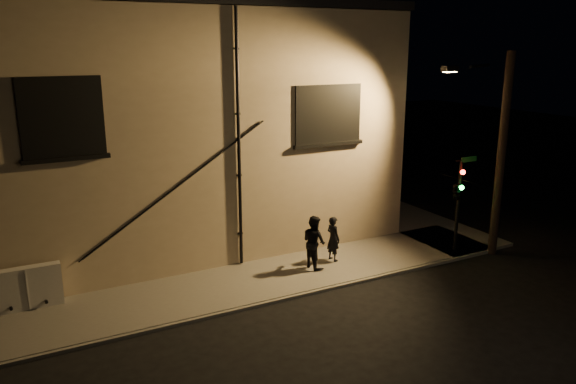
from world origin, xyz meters
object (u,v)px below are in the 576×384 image
pedestrian_a (333,239)px  utility_cabinet (27,288)px  streetlamp_pole (498,150)px  traffic_signal (457,190)px  pedestrian_b (314,242)px

pedestrian_a → utility_cabinet: bearing=74.8°
streetlamp_pole → traffic_signal: bearing=159.6°
pedestrian_a → streetlamp_pole: 6.48m
pedestrian_b → streetlamp_pole: streetlamp_pole is taller
pedestrian_b → streetlamp_pole: bearing=-111.1°
pedestrian_b → traffic_signal: traffic_signal is taller
streetlamp_pole → utility_cabinet: bearing=169.5°
utility_cabinet → pedestrian_a: bearing=-5.7°
utility_cabinet → streetlamp_pole: streetlamp_pole is taller
pedestrian_a → pedestrian_b: pedestrian_b is taller
utility_cabinet → pedestrian_b: 8.72m
utility_cabinet → streetlamp_pole: 15.60m
traffic_signal → utility_cabinet: bearing=170.5°
pedestrian_a → traffic_signal: bearing=-117.4°
pedestrian_a → pedestrian_b: size_ratio=0.88×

